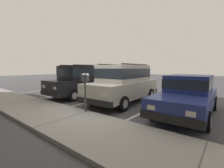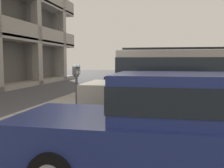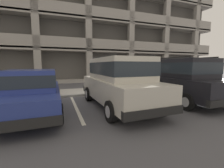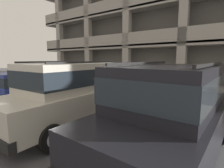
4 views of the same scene
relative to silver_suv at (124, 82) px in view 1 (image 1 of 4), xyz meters
name	(u,v)px [view 1 (image 1 of 4)]	position (x,y,z in m)	size (l,w,h in m)	color
ground_plane	(93,114)	(-0.08, 2.36, -1.14)	(80.00, 80.00, 0.10)	#4C4C51
sidewalk	(66,120)	(-0.08, 3.66, -1.03)	(40.00, 2.20, 0.12)	#9E9B93
parking_stall_lines	(92,102)	(1.48, 0.96, -1.08)	(12.63, 4.80, 0.01)	silver
silver_suv	(124,82)	(0.00, 0.00, 0.00)	(2.13, 4.84, 2.03)	beige
red_sedan	(188,94)	(-3.12, 0.14, -0.27)	(1.89, 4.51, 1.54)	navy
dark_hatchback	(84,80)	(3.13, 0.08, 0.00)	(2.04, 4.79, 2.03)	black
parking_meter_near	(85,83)	(-0.01, 2.71, 0.15)	(0.35, 0.12, 1.50)	#47474C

